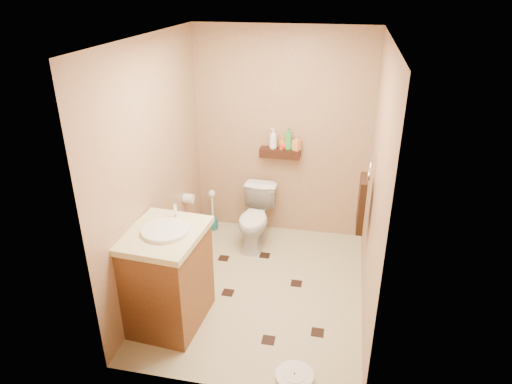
# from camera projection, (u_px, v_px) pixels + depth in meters

# --- Properties ---
(ground) EXTENTS (2.50, 2.50, 0.00)m
(ground) POSITION_uv_depth(u_px,v_px,m) (260.00, 288.00, 4.57)
(ground) COLOR #BFB28C
(ground) RESTS_ON ground
(wall_back) EXTENTS (2.00, 0.04, 2.40)m
(wall_back) POSITION_uv_depth(u_px,v_px,m) (282.00, 136.00, 5.16)
(wall_back) COLOR tan
(wall_back) RESTS_ON ground
(wall_front) EXTENTS (2.00, 0.04, 2.40)m
(wall_front) POSITION_uv_depth(u_px,v_px,m) (223.00, 254.00, 2.95)
(wall_front) COLOR tan
(wall_front) RESTS_ON ground
(wall_left) EXTENTS (0.04, 2.50, 2.40)m
(wall_left) POSITION_uv_depth(u_px,v_px,m) (155.00, 170.00, 4.24)
(wall_left) COLOR tan
(wall_left) RESTS_ON ground
(wall_right) EXTENTS (0.04, 2.50, 2.40)m
(wall_right) POSITION_uv_depth(u_px,v_px,m) (376.00, 188.00, 3.88)
(wall_right) COLOR tan
(wall_right) RESTS_ON ground
(ceiling) EXTENTS (2.00, 2.50, 0.02)m
(ceiling) POSITION_uv_depth(u_px,v_px,m) (261.00, 37.00, 3.55)
(ceiling) COLOR white
(ceiling) RESTS_ON wall_back
(wall_shelf) EXTENTS (0.46, 0.14, 0.10)m
(wall_shelf) POSITION_uv_depth(u_px,v_px,m) (280.00, 153.00, 5.17)
(wall_shelf) COLOR #3B1C10
(wall_shelf) RESTS_ON wall_back
(floor_accents) EXTENTS (1.23, 1.40, 0.01)m
(floor_accents) POSITION_uv_depth(u_px,v_px,m) (265.00, 290.00, 4.54)
(floor_accents) COLOR black
(floor_accents) RESTS_ON ground
(toilet) EXTENTS (0.39, 0.67, 0.67)m
(toilet) POSITION_uv_depth(u_px,v_px,m) (255.00, 218.00, 5.20)
(toilet) COLOR white
(toilet) RESTS_ON ground
(vanity) EXTENTS (0.67, 0.80, 1.06)m
(vanity) POSITION_uv_depth(u_px,v_px,m) (168.00, 276.00, 3.96)
(vanity) COLOR brown
(vanity) RESTS_ON ground
(bathroom_scale) EXTENTS (0.39, 0.39, 0.06)m
(bathroom_scale) POSITION_uv_depth(u_px,v_px,m) (294.00, 377.00, 3.52)
(bathroom_scale) COLOR white
(bathroom_scale) RESTS_ON ground
(toilet_brush) EXTENTS (0.12, 0.12, 0.52)m
(toilet_brush) POSITION_uv_depth(u_px,v_px,m) (213.00, 215.00, 5.58)
(toilet_brush) COLOR #196567
(toilet_brush) RESTS_ON ground
(towel_ring) EXTENTS (0.12, 0.30, 0.76)m
(towel_ring) POSITION_uv_depth(u_px,v_px,m) (362.00, 201.00, 4.22)
(towel_ring) COLOR silver
(towel_ring) RESTS_ON wall_right
(toilet_paper) EXTENTS (0.12, 0.11, 0.12)m
(toilet_paper) POSITION_uv_depth(u_px,v_px,m) (188.00, 199.00, 5.06)
(toilet_paper) COLOR white
(toilet_paper) RESTS_ON wall_left
(bottle_a) EXTENTS (0.12, 0.12, 0.23)m
(bottle_a) POSITION_uv_depth(u_px,v_px,m) (273.00, 138.00, 5.11)
(bottle_a) COLOR white
(bottle_a) RESTS_ON wall_shelf
(bottle_b) EXTENTS (0.09, 0.09, 0.14)m
(bottle_b) POSITION_uv_depth(u_px,v_px,m) (282.00, 143.00, 5.11)
(bottle_b) COLOR orange
(bottle_b) RESTS_ON wall_shelf
(bottle_c) EXTENTS (0.14, 0.14, 0.13)m
(bottle_c) POSITION_uv_depth(u_px,v_px,m) (284.00, 144.00, 5.11)
(bottle_c) COLOR red
(bottle_c) RESTS_ON wall_shelf
(bottle_d) EXTENTS (0.13, 0.13, 0.24)m
(bottle_d) POSITION_uv_depth(u_px,v_px,m) (288.00, 139.00, 5.08)
(bottle_d) COLOR green
(bottle_d) RESTS_ON wall_shelf
(bottle_e) EXTENTS (0.11, 0.11, 0.18)m
(bottle_e) POSITION_uv_depth(u_px,v_px,m) (297.00, 142.00, 5.08)
(bottle_e) COLOR #EF8A4F
(bottle_e) RESTS_ON wall_shelf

